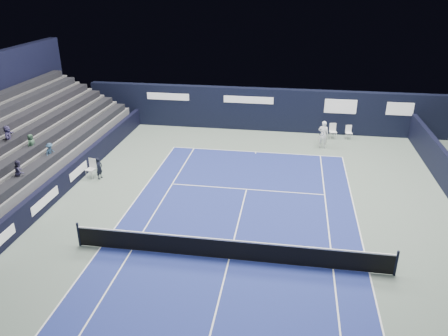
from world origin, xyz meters
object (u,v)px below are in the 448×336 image
object	(u,v)px
line_judge_chair	(92,167)
tennis_net	(229,249)
folding_chair_back_b	(349,131)
folding_chair_back_a	(333,128)
tennis_player	(323,134)

from	to	relation	value
line_judge_chair	tennis_net	xyz separation A→B (m)	(8.84, -6.61, -0.11)
folding_chair_back_b	line_judge_chair	distance (m)	17.42
folding_chair_back_b	tennis_net	world-z (taller)	tennis_net
folding_chair_back_b	line_judge_chair	world-z (taller)	line_judge_chair
folding_chair_back_a	tennis_player	size ratio (longest dim) A/B	0.58
folding_chair_back_a	line_judge_chair	size ratio (longest dim) A/B	0.98
line_judge_chair	tennis_net	bearing A→B (deg)	-22.14
folding_chair_back_a	line_judge_chair	xyz separation A→B (m)	(-13.90, -8.81, -0.09)
line_judge_chair	tennis_player	size ratio (longest dim) A/B	0.59
folding_chair_back_b	tennis_net	xyz separation A→B (m)	(-6.17, -15.46, -0.04)
folding_chair_back_a	folding_chair_back_b	world-z (taller)	folding_chair_back_a
tennis_net	tennis_player	size ratio (longest dim) A/B	7.04
tennis_net	tennis_player	bearing A→B (deg)	72.31
line_judge_chair	tennis_net	distance (m)	11.04
tennis_net	folding_chair_back_a	bearing A→B (deg)	71.83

